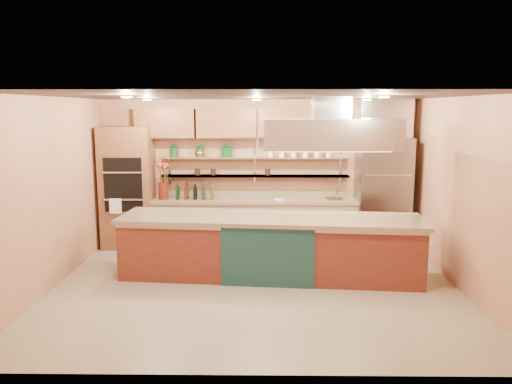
{
  "coord_description": "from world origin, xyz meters",
  "views": [
    {
      "loc": [
        0.09,
        -7.1,
        2.63
      ],
      "look_at": [
        -0.01,
        1.0,
        1.27
      ],
      "focal_mm": 35.0,
      "sensor_mm": 36.0,
      "label": 1
    }
  ],
  "objects_px": {
    "island": "(270,247)",
    "flower_vase": "(163,191)",
    "refrigerator": "(382,194)",
    "copper_kettle": "(199,153)",
    "kitchen_scale": "(279,197)",
    "green_canister": "(228,152)"
  },
  "relations": [
    {
      "from": "refrigerator",
      "to": "island",
      "type": "bearing_deg",
      "value": -142.28
    },
    {
      "from": "kitchen_scale",
      "to": "green_canister",
      "type": "relative_size",
      "value": 0.79
    },
    {
      "from": "refrigerator",
      "to": "copper_kettle",
      "type": "height_order",
      "value": "refrigerator"
    },
    {
      "from": "flower_vase",
      "to": "kitchen_scale",
      "type": "distance_m",
      "value": 2.19
    },
    {
      "from": "refrigerator",
      "to": "island",
      "type": "relative_size",
      "value": 0.46
    },
    {
      "from": "kitchen_scale",
      "to": "copper_kettle",
      "type": "height_order",
      "value": "copper_kettle"
    },
    {
      "from": "kitchen_scale",
      "to": "island",
      "type": "bearing_deg",
      "value": -86.01
    },
    {
      "from": "copper_kettle",
      "to": "kitchen_scale",
      "type": "bearing_deg",
      "value": -8.21
    },
    {
      "from": "island",
      "to": "flower_vase",
      "type": "bearing_deg",
      "value": 145.57
    },
    {
      "from": "refrigerator",
      "to": "copper_kettle",
      "type": "xyz_separation_m",
      "value": [
        -3.46,
        0.23,
        0.73
      ]
    },
    {
      "from": "flower_vase",
      "to": "refrigerator",
      "type": "bearing_deg",
      "value": -0.14
    },
    {
      "from": "island",
      "to": "kitchen_scale",
      "type": "distance_m",
      "value": 1.74
    },
    {
      "from": "refrigerator",
      "to": "kitchen_scale",
      "type": "bearing_deg",
      "value": 179.7
    },
    {
      "from": "island",
      "to": "copper_kettle",
      "type": "distance_m",
      "value": 2.64
    },
    {
      "from": "refrigerator",
      "to": "island",
      "type": "distance_m",
      "value": 2.75
    },
    {
      "from": "island",
      "to": "kitchen_scale",
      "type": "bearing_deg",
      "value": 88.59
    },
    {
      "from": "copper_kettle",
      "to": "green_canister",
      "type": "distance_m",
      "value": 0.56
    },
    {
      "from": "island",
      "to": "copper_kettle",
      "type": "bearing_deg",
      "value": 130.58
    },
    {
      "from": "refrigerator",
      "to": "flower_vase",
      "type": "bearing_deg",
      "value": 179.86
    },
    {
      "from": "copper_kettle",
      "to": "island",
      "type": "bearing_deg",
      "value": -54.7
    },
    {
      "from": "island",
      "to": "green_canister",
      "type": "height_order",
      "value": "green_canister"
    },
    {
      "from": "refrigerator",
      "to": "green_canister",
      "type": "distance_m",
      "value": 3.01
    }
  ]
}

